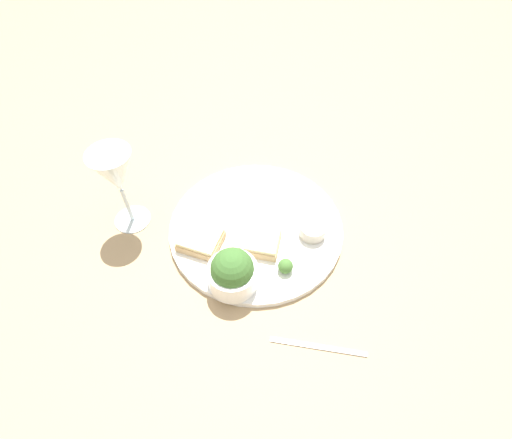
% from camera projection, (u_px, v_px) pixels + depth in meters
% --- Properties ---
extents(ground_plane, '(4.00, 4.00, 0.00)m').
position_uv_depth(ground_plane, '(256.00, 230.00, 0.83)').
color(ground_plane, tan).
extents(dinner_plate, '(0.36, 0.36, 0.01)m').
position_uv_depth(dinner_plate, '(256.00, 228.00, 0.83)').
color(dinner_plate, white).
rests_on(dinner_plate, ground_plane).
extents(salad_bowl, '(0.09, 0.09, 0.08)m').
position_uv_depth(salad_bowl, '(233.00, 272.00, 0.71)').
color(salad_bowl, white).
rests_on(salad_bowl, dinner_plate).
extents(sauce_ramekin, '(0.05, 0.05, 0.03)m').
position_uv_depth(sauce_ramekin, '(313.00, 230.00, 0.79)').
color(sauce_ramekin, beige).
rests_on(sauce_ramekin, dinner_plate).
extents(cheese_toast_near, '(0.09, 0.09, 0.03)m').
position_uv_depth(cheese_toast_near, '(201.00, 240.00, 0.78)').
color(cheese_toast_near, tan).
rests_on(cheese_toast_near, dinner_plate).
extents(cheese_toast_far, '(0.09, 0.09, 0.03)m').
position_uv_depth(cheese_toast_far, '(260.00, 241.00, 0.78)').
color(cheese_toast_far, tan).
rests_on(cheese_toast_far, dinner_plate).
extents(wine_glass, '(0.08, 0.08, 0.19)m').
position_uv_depth(wine_glass, '(116.00, 175.00, 0.74)').
color(wine_glass, silver).
rests_on(wine_glass, ground_plane).
extents(garnish, '(0.03, 0.03, 0.03)m').
position_uv_depth(garnish, '(286.00, 266.00, 0.74)').
color(garnish, '#477533').
rests_on(garnish, dinner_plate).
extents(fork, '(0.15, 0.07, 0.01)m').
position_uv_depth(fork, '(318.00, 347.00, 0.67)').
color(fork, silver).
rests_on(fork, ground_plane).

